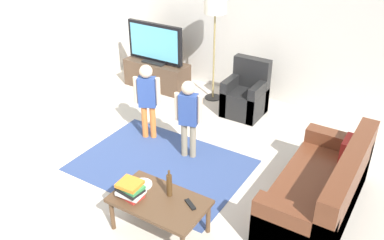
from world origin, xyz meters
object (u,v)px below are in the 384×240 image
(book_stack, at_px, (130,190))
(tv_remote, at_px, (190,204))
(armchair, at_px, (246,96))
(child_near_tv, at_px, (147,95))
(couch, at_px, (324,192))
(coffee_table, at_px, (159,203))
(floor_lamp, at_px, (215,10))
(bottle, at_px, (169,185))
(tv, at_px, (155,44))
(plate, at_px, (142,184))
(tv_stand, at_px, (157,75))
(child_center, at_px, (188,113))

(book_stack, relative_size, tv_remote, 1.76)
(armchair, distance_m, child_near_tv, 1.73)
(couch, relative_size, armchair, 2.00)
(coffee_table, height_order, tv_remote, tv_remote)
(floor_lamp, relative_size, bottle, 5.64)
(armchair, xyz_separation_m, bottle, (0.44, -2.81, 0.26))
(tv, height_order, armchair, tv)
(child_near_tv, distance_m, plate, 1.71)
(tv, bearing_deg, tv_stand, 90.00)
(floor_lamp, bearing_deg, bottle, -68.95)
(couch, bearing_deg, child_near_tv, 173.84)
(armchair, xyz_separation_m, plate, (0.09, -2.83, 0.13))
(armchair, xyz_separation_m, child_center, (-0.12, -1.56, 0.38))
(armchair, relative_size, coffee_table, 0.90)
(tv, xyz_separation_m, floor_lamp, (1.09, 0.17, 0.70))
(couch, relative_size, bottle, 5.70)
(coffee_table, bearing_deg, tv_remote, 17.35)
(tv_stand, relative_size, child_center, 1.07)
(child_near_tv, relative_size, plate, 5.18)
(couch, bearing_deg, floor_lamp, 142.41)
(plate, bearing_deg, floor_lamp, 104.92)
(coffee_table, bearing_deg, plate, 161.55)
(armchair, relative_size, floor_lamp, 0.51)
(coffee_table, bearing_deg, armchair, 97.55)
(child_near_tv, bearing_deg, coffee_table, -49.61)
(tv, relative_size, book_stack, 3.68)
(tv, bearing_deg, plate, -56.36)
(couch, distance_m, plate, 2.02)
(floor_lamp, xyz_separation_m, child_center, (0.60, -1.75, -0.87))
(coffee_table, distance_m, tv_remote, 0.34)
(tv_stand, distance_m, tv_remote, 3.82)
(child_center, distance_m, book_stack, 1.51)
(coffee_table, relative_size, tv_remote, 5.88)
(child_near_tv, relative_size, child_center, 1.01)
(armchair, height_order, floor_lamp, floor_lamp)
(tv_remote, bearing_deg, child_near_tv, 169.85)
(tv_stand, relative_size, bottle, 3.80)
(tv, distance_m, floor_lamp, 1.30)
(coffee_table, distance_m, bottle, 0.22)
(bottle, xyz_separation_m, plate, (-0.35, -0.02, -0.13))
(tv_stand, height_order, plate, tv_stand)
(tv_stand, distance_m, armchair, 1.81)
(couch, relative_size, coffee_table, 1.80)
(child_near_tv, relative_size, tv_remote, 6.71)
(coffee_table, distance_m, book_stack, 0.34)
(book_stack, xyz_separation_m, tv_remote, (0.60, 0.21, -0.08))
(tv, bearing_deg, floor_lamp, 9.01)
(tv, bearing_deg, couch, -25.98)
(child_near_tv, bearing_deg, tv_stand, 122.10)
(tv_remote, bearing_deg, couch, 76.94)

